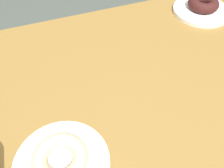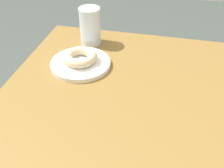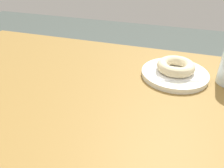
{
  "view_description": "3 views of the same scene",
  "coord_description": "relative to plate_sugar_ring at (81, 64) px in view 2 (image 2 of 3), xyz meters",
  "views": [
    {
      "loc": [
        -0.24,
        -0.39,
        1.2
      ],
      "look_at": [
        -0.1,
        -0.03,
        0.76
      ],
      "focal_mm": 39.4,
      "sensor_mm": 36.0,
      "label": 1
    },
    {
      "loc": [
        0.41,
        0.09,
        1.2
      ],
      "look_at": [
        -0.13,
        -0.03,
        0.76
      ],
      "focal_mm": 42.11,
      "sensor_mm": 36.0,
      "label": 2
    },
    {
      "loc": [
        -0.26,
        0.44,
        1.05
      ],
      "look_at": [
        -0.12,
        -0.0,
        0.75
      ],
      "focal_mm": 35.74,
      "sensor_mm": 36.0,
      "label": 3
    }
  ],
  "objects": [
    {
      "name": "plate_sugar_ring",
      "position": [
        0.0,
        0.0,
        0.0
      ],
      "size": [
        0.19,
        0.19,
        0.02
      ],
      "primitive_type": "cylinder",
      "color": "white",
      "rests_on": "table"
    },
    {
      "name": "napkin_sugar_ring",
      "position": [
        0.0,
        0.0,
        0.01
      ],
      "size": [
        0.14,
        0.14,
        0.0
      ],
      "primitive_type": "cube",
      "rotation": [
        0.0,
        0.0,
        0.31
      ],
      "color": "white",
      "rests_on": "plate_sugar_ring"
    },
    {
      "name": "water_glass",
      "position": [
        -0.15,
        -0.01,
        0.06
      ],
      "size": [
        0.08,
        0.08,
        0.13
      ],
      "primitive_type": "cylinder",
      "color": "silver",
      "rests_on": "table"
    },
    {
      "name": "donut_sugar_ring",
      "position": [
        0.0,
        0.0,
        0.03
      ],
      "size": [
        0.11,
        0.11,
        0.03
      ],
      "primitive_type": "torus",
      "color": "beige",
      "rests_on": "napkin_sugar_ring"
    },
    {
      "name": "table",
      "position": [
        0.26,
        0.17,
        -0.1
      ],
      "size": [
        1.05,
        0.71,
        0.71
      ],
      "color": "olive",
      "rests_on": "ground_plane"
    }
  ]
}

